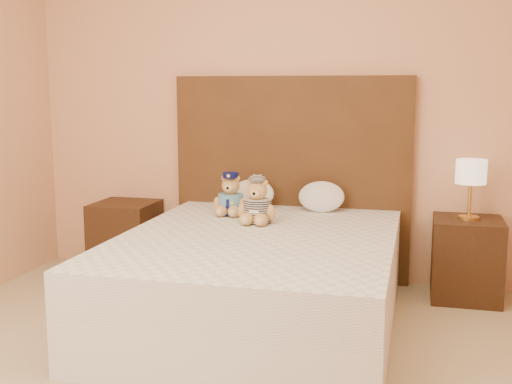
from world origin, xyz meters
TOP-DOWN VIEW (x-y plane):
  - room_walls at (0.00, 0.46)m, footprint 4.04×4.52m
  - bed at (0.00, 1.20)m, footprint 1.60×2.00m
  - headboard at (0.00, 2.21)m, footprint 1.75×0.08m
  - nightstand_left at (-1.25, 2.00)m, footprint 0.45×0.45m
  - nightstand_right at (1.25, 2.00)m, footprint 0.45×0.45m
  - lamp at (1.25, 2.00)m, footprint 0.20×0.20m
  - teddy_police at (-0.33, 1.75)m, footprint 0.25×0.24m
  - teddy_prisoner at (-0.09, 1.53)m, footprint 0.27×0.26m
  - pillow_left at (-0.25, 2.03)m, footprint 0.32×0.21m
  - pillow_right at (0.25, 2.03)m, footprint 0.33×0.21m

SIDE VIEW (x-z plane):
  - nightstand_left at x=-1.25m, z-range 0.00..0.55m
  - nightstand_right at x=1.25m, z-range 0.00..0.55m
  - bed at x=0.00m, z-range 0.00..0.55m
  - pillow_left at x=-0.25m, z-range 0.55..0.78m
  - pillow_right at x=0.25m, z-range 0.55..0.78m
  - teddy_police at x=-0.33m, z-range 0.55..0.84m
  - teddy_prisoner at x=-0.09m, z-range 0.55..0.84m
  - headboard at x=0.00m, z-range 0.00..1.50m
  - lamp at x=1.25m, z-range 0.65..1.05m
  - room_walls at x=0.00m, z-range 0.45..3.17m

